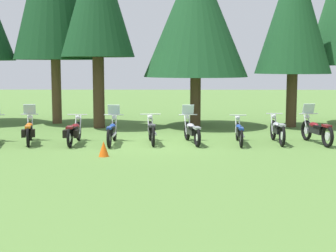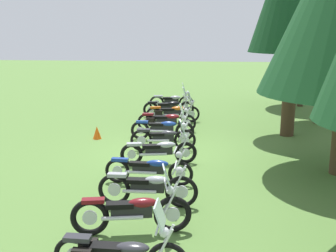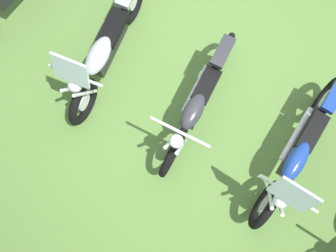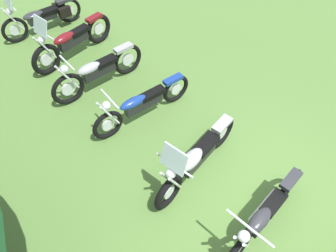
{
  "view_description": "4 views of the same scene",
  "coord_description": "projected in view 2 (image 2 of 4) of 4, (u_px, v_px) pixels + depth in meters",
  "views": [
    {
      "loc": [
        0.73,
        -17.8,
        2.8
      ],
      "look_at": [
        0.49,
        -0.37,
        0.69
      ],
      "focal_mm": 53.72,
      "sensor_mm": 36.0,
      "label": 1
    },
    {
      "loc": [
        13.46,
        1.52,
        4.01
      ],
      "look_at": [
        -1.46,
        0.09,
        0.55
      ],
      "focal_mm": 45.22,
      "sensor_mm": 36.0,
      "label": 2
    },
    {
      "loc": [
        -0.49,
        1.36,
        4.72
      ],
      "look_at": [
        -0.02,
        0.65,
        0.95
      ],
      "focal_mm": 36.33,
      "sensor_mm": 36.0,
      "label": 3
    },
    {
      "loc": [
        -0.81,
        2.57,
        5.1
      ],
      "look_at": [
        1.9,
        0.31,
        0.95
      ],
      "focal_mm": 34.46,
      "sensor_mm": 36.0,
      "label": 4
    }
  ],
  "objects": [
    {
      "name": "traffic_cone",
      "position": [
        97.0,
        133.0,
        15.7
      ],
      "size": [
        0.32,
        0.32,
        0.48
      ],
      "primitive_type": "cone",
      "color": "#EA590F",
      "rests_on": "ground_plane"
    },
    {
      "name": "motorcycle_6",
      "position": [
        160.0,
        150.0,
        12.68
      ],
      "size": [
        0.76,
        2.29,
        1.35
      ],
      "rotation": [
        0.0,
        0.0,
        1.77
      ],
      "color": "black",
      "rests_on": "ground_plane"
    },
    {
      "name": "motorcycle_1",
      "position": [
        169.0,
        107.0,
        19.6
      ],
      "size": [
        0.81,
        2.36,
        1.37
      ],
      "rotation": [
        0.0,
        0.0,
        1.77
      ],
      "color": "black",
      "rests_on": "ground_plane"
    },
    {
      "name": "motorcycle_8",
      "position": [
        148.0,
        187.0,
        9.67
      ],
      "size": [
        0.6,
        2.32,
        1.03
      ],
      "rotation": [
        0.0,
        0.0,
        1.58
      ],
      "color": "black",
      "rests_on": "ground_plane"
    },
    {
      "name": "motorcycle_4",
      "position": [
        163.0,
        128.0,
        15.47
      ],
      "size": [
        0.72,
        2.35,
        1.36
      ],
      "rotation": [
        0.0,
        0.0,
        1.58
      ],
      "color": "black",
      "rests_on": "ground_plane"
    },
    {
      "name": "motorcycle_5",
      "position": [
        164.0,
        138.0,
        14.09
      ],
      "size": [
        0.75,
        2.19,
        1.02
      ],
      "rotation": [
        0.0,
        0.0,
        1.69
      ],
      "color": "black",
      "rests_on": "ground_plane"
    },
    {
      "name": "ground_plane",
      "position": [
        161.0,
        152.0,
        14.1
      ],
      "size": [
        80.0,
        80.0,
        0.0
      ],
      "primitive_type": "plane",
      "color": "#547A38"
    },
    {
      "name": "motorcycle_2",
      "position": [
        172.0,
        112.0,
        18.35
      ],
      "size": [
        0.88,
        2.34,
        1.36
      ],
      "rotation": [
        0.0,
        0.0,
        1.8
      ],
      "color": "black",
      "rests_on": "ground_plane"
    },
    {
      "name": "motorcycle_7",
      "position": [
        149.0,
        169.0,
        11.05
      ],
      "size": [
        0.62,
        2.35,
        0.98
      ],
      "rotation": [
        0.0,
        0.0,
        1.53
      ],
      "color": "black",
      "rests_on": "ground_plane"
    },
    {
      "name": "motorcycle_9",
      "position": [
        133.0,
        211.0,
        8.36
      ],
      "size": [
        0.77,
        2.39,
        1.39
      ],
      "rotation": [
        0.0,
        0.0,
        1.76
      ],
      "color": "black",
      "rests_on": "ground_plane"
    },
    {
      "name": "motorcycle_0",
      "position": [
        172.0,
        101.0,
        21.07
      ],
      "size": [
        0.73,
        2.21,
        1.38
      ],
      "rotation": [
        0.0,
        0.0,
        1.65
      ],
      "color": "black",
      "rests_on": "ground_plane"
    },
    {
      "name": "motorcycle_3",
      "position": [
        165.0,
        120.0,
        16.78
      ],
      "size": [
        0.72,
        2.35,
        1.01
      ],
      "rotation": [
        0.0,
        0.0,
        1.58
      ],
      "color": "black",
      "rests_on": "ground_plane"
    }
  ]
}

